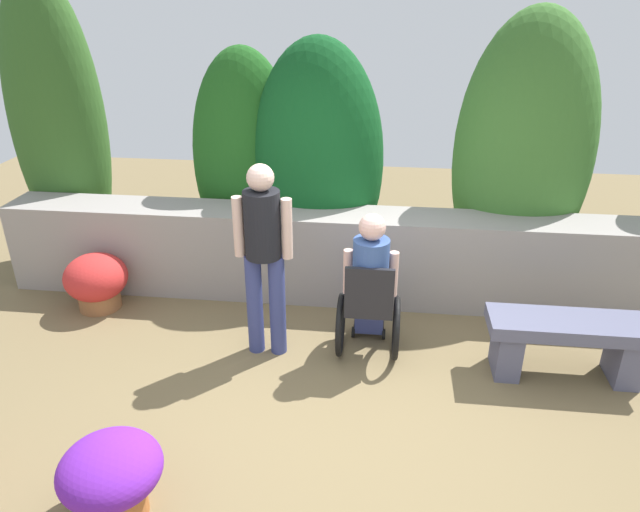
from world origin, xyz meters
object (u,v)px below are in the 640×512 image
at_px(stone_bench, 568,339).
at_px(flower_pot_purple_near, 97,281).
at_px(person_in_wheelchair, 370,290).
at_px(person_standing_companion, 264,249).
at_px(flower_pot_red_accent, 112,475).

relative_size(stone_bench, flower_pot_purple_near, 2.11).
bearing_deg(flower_pot_purple_near, person_in_wheelchair, -9.68).
bearing_deg(stone_bench, person_standing_companion, -179.52).
distance_m(person_standing_companion, flower_pot_purple_near, 2.04).
xyz_separation_m(person_in_wheelchair, person_standing_companion, (-0.89, -0.09, 0.37)).
bearing_deg(person_standing_companion, flower_pot_red_accent, -121.54).
bearing_deg(person_standing_companion, person_in_wheelchair, -8.79).
bearing_deg(person_in_wheelchair, person_standing_companion, -166.06).
relative_size(stone_bench, person_standing_companion, 0.76).
xyz_separation_m(stone_bench, flower_pot_purple_near, (-4.35, 0.62, -0.05)).
xyz_separation_m(person_in_wheelchair, flower_pot_purple_near, (-2.72, 0.46, -0.32)).
distance_m(person_standing_companion, flower_pot_red_accent, 2.05).
distance_m(stone_bench, flower_pot_red_accent, 3.56).
xyz_separation_m(stone_bench, person_in_wheelchair, (-1.63, 0.15, 0.28)).
distance_m(stone_bench, person_in_wheelchair, 1.66).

